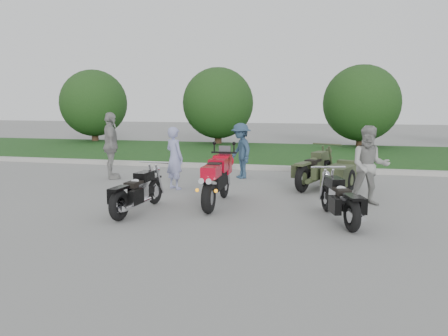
% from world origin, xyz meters
% --- Properties ---
extents(ground, '(80.00, 80.00, 0.00)m').
position_xyz_m(ground, '(0.00, 0.00, 0.00)').
color(ground, gray).
rests_on(ground, ground).
extents(curb, '(60.00, 0.30, 0.15)m').
position_xyz_m(curb, '(0.00, 6.00, 0.07)').
color(curb, '#A9A79F').
rests_on(curb, ground).
extents(grass_strip, '(60.00, 8.00, 0.14)m').
position_xyz_m(grass_strip, '(0.00, 10.15, 0.07)').
color(grass_strip, '#2C5A1F').
rests_on(grass_strip, ground).
extents(tree_far_left, '(3.60, 3.60, 4.00)m').
position_xyz_m(tree_far_left, '(-10.00, 13.50, 2.19)').
color(tree_far_left, '#3F2B1C').
rests_on(tree_far_left, ground).
extents(tree_mid_left, '(3.60, 3.60, 4.00)m').
position_xyz_m(tree_mid_left, '(-3.00, 13.50, 2.19)').
color(tree_mid_left, '#3F2B1C').
rests_on(tree_mid_left, ground).
extents(tree_mid_right, '(3.60, 3.60, 4.00)m').
position_xyz_m(tree_mid_right, '(4.00, 13.50, 2.19)').
color(tree_mid_right, '#3F2B1C').
rests_on(tree_mid_right, ground).
extents(sportbike_red, '(0.38, 2.18, 1.03)m').
position_xyz_m(sportbike_red, '(0.16, 0.70, 0.61)').
color(sportbike_red, black).
rests_on(sportbike_red, ground).
extents(cruiser_left, '(0.40, 2.05, 0.79)m').
position_xyz_m(cruiser_left, '(-1.26, -0.28, 0.40)').
color(cruiser_left, black).
rests_on(cruiser_left, ground).
extents(cruiser_right, '(0.77, 1.99, 0.79)m').
position_xyz_m(cruiser_right, '(2.73, -0.06, 0.40)').
color(cruiser_right, black).
rests_on(cruiser_right, ground).
extents(cruiser_sidecar, '(1.62, 2.28, 0.91)m').
position_xyz_m(cruiser_sidecar, '(2.54, 3.11, 0.43)').
color(cruiser_sidecar, black).
rests_on(cruiser_sidecar, ground).
extents(person_stripe, '(0.70, 0.65, 1.61)m').
position_xyz_m(person_stripe, '(-1.35, 2.26, 0.80)').
color(person_stripe, '#8D92C0').
rests_on(person_stripe, ground).
extents(person_grey, '(0.85, 0.67, 1.73)m').
position_xyz_m(person_grey, '(3.36, 1.52, 0.86)').
color(person_grey, gray).
rests_on(person_grey, ground).
extents(person_denim, '(1.10, 1.21, 1.63)m').
position_xyz_m(person_denim, '(-0.01, 4.28, 0.81)').
color(person_denim, '#2B445C').
rests_on(person_denim, ground).
extents(person_back, '(0.99, 1.22, 1.95)m').
position_xyz_m(person_back, '(-3.67, 3.29, 0.97)').
color(person_back, gray).
rests_on(person_back, ground).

